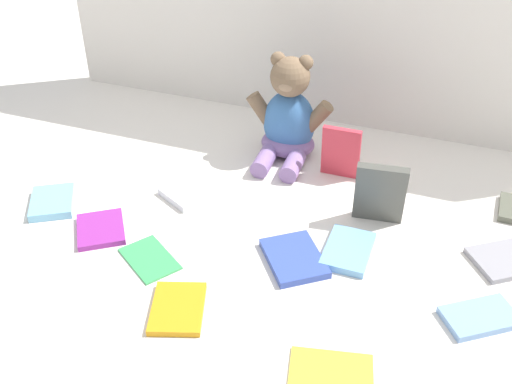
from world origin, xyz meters
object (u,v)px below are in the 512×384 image
Objects in this scene: book_case_5 at (52,202)px; book_case_8 at (294,258)px; teddy_bear at (288,120)px; book_case_6 at (348,250)px; book_case_7 at (101,229)px; book_case_9 at (178,308)px; book_case_10 at (380,194)px; book_case_4 at (331,374)px; book_case_12 at (341,152)px; book_case_1 at (480,317)px; book_case_2 at (150,258)px; book_case_11 at (191,191)px; book_case_3 at (502,261)px.

book_case_5 reaches higher than book_case_8.
teddy_bear is 2.01× the size of book_case_6.
book_case_7 is 0.93× the size of book_case_9.
book_case_9 is (0.23, -0.14, -0.00)m from book_case_7.
book_case_10 is at bearing -39.06° from teddy_bear.
book_case_4 is 1.16× the size of book_case_7.
book_case_5 reaches higher than book_case_9.
book_case_4 is at bearing 130.16° from book_case_5.
book_case_7 is (0.14, -0.04, -0.00)m from book_case_5.
book_case_6 is 1.01× the size of book_case_12.
book_case_7 is (-0.46, -0.10, -0.00)m from book_case_6.
book_case_6 is (-0.24, 0.09, 0.00)m from book_case_1.
book_case_4 is (0.38, -0.14, 0.00)m from book_case_2.
book_case_1 is 0.70m from book_case_7.
book_case_11 is (-0.59, 0.16, 0.00)m from book_case_1.
book_case_2 is at bearing -151.41° from book_case_10.
teddy_bear reaches higher than book_case_12.
book_case_1 is 0.47m from book_case_12.
teddy_bear is at bearing 22.98° from book_case_7.
book_case_1 is at bearing 133.70° from book_case_3.
book_case_12 is at bearing 54.09° from book_case_9.
book_case_3 is 0.96× the size of book_case_11.
teddy_bear is 0.15m from book_case_12.
book_case_6 is (0.34, 0.14, 0.00)m from book_case_2.
book_case_4 is 0.96× the size of book_case_10.
book_case_9 is at bearing 15.05° from book_case_8.
book_case_4 is at bearing -95.61° from book_case_10.
book_case_7 is at bearing -124.39° from book_case_1.
book_case_7 is (-0.50, 0.18, 0.00)m from book_case_4.
book_case_5 is at bearing -127.33° from book_case_1.
book_case_9 is 0.52m from book_case_12.
book_case_3 is 0.38m from book_case_8.
book_case_10 is (-0.01, 0.40, 0.06)m from book_case_4.
book_case_6 is 0.93× the size of book_case_10.
book_case_2 is at bearing 118.68° from book_case_9.
book_case_12 is (-0.12, 0.53, 0.06)m from book_case_4.
book_case_8 is at bearing -36.54° from book_case_2.
book_case_3 reaches higher than book_case_4.
book_case_11 is at bearing -140.83° from book_case_1.
teddy_bear is at bearing 69.49° from book_case_9.
book_case_5 is 0.41m from book_case_9.
book_case_4 is (-0.20, -0.19, -0.00)m from book_case_1.
book_case_1 is 0.25m from book_case_6.
book_case_6 is (-0.04, 0.28, 0.00)m from book_case_4.
book_case_10 reaches higher than book_case_6.
book_case_9 is at bearing -98.52° from book_case_2.
book_case_10 is at bearing 42.83° from book_case_3.
book_case_1 is 1.03× the size of book_case_2.
book_case_6 is 1.06× the size of book_case_9.
book_case_12 is at bearing 0.96° from book_case_2.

